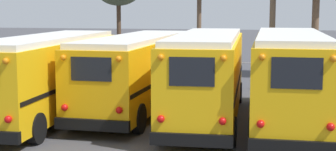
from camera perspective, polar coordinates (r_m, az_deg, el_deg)
The scene contains 7 objects.
ground_plane at distance 19.91m, azimuth 0.07°, elevation -4.67°, with size 160.00×160.00×0.00m, color #424247.
school_bus_0 at distance 20.01m, azimuth -13.18°, elevation 0.17°, with size 2.68×10.01×3.15m.
school_bus_1 at distance 21.03m, azimuth -3.34°, elevation 0.62°, with size 2.90×10.38×3.07m.
school_bus_2 at distance 19.28m, azimuth 4.37°, elevation 0.20°, with size 2.70×10.13×3.26m.
school_bus_3 at distance 18.71m, azimuth 13.31°, elevation -0.06°, with size 2.54×9.71×3.33m.
utility_pole at distance 31.37m, azimuth 11.54°, elevation 7.46°, with size 1.80×0.35×8.28m.
fence_line at distance 26.91m, azimuth 3.08°, elevation 0.64°, with size 17.01×0.06×1.42m.
Camera 1 is at (3.74, -19.10, 4.22)m, focal length 55.00 mm.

